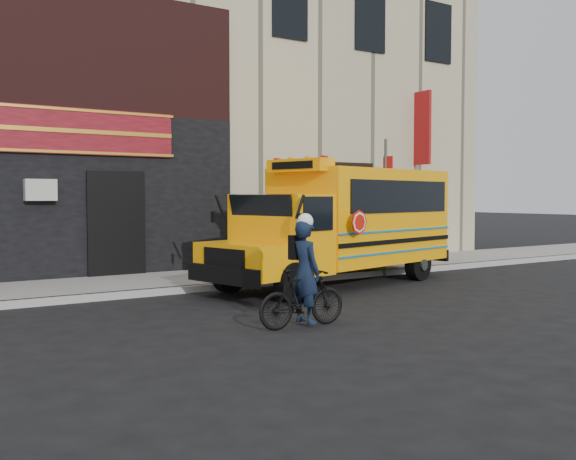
{
  "coord_description": "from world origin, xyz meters",
  "views": [
    {
      "loc": [
        -8.25,
        -10.25,
        2.1
      ],
      "look_at": [
        -0.41,
        1.85,
        1.34
      ],
      "focal_mm": 40.0,
      "sensor_mm": 36.0,
      "label": 1
    }
  ],
  "objects_px": {
    "school_bus": "(344,221)",
    "sign_pole": "(386,202)",
    "cyclist": "(305,275)",
    "bicycle": "(302,298)"
  },
  "relations": [
    {
      "from": "school_bus",
      "to": "sign_pole",
      "type": "bearing_deg",
      "value": 15.98
    },
    {
      "from": "school_bus",
      "to": "cyclist",
      "type": "bearing_deg",
      "value": -134.99
    },
    {
      "from": "sign_pole",
      "to": "cyclist",
      "type": "distance_m",
      "value": 6.89
    },
    {
      "from": "school_bus",
      "to": "sign_pole",
      "type": "relative_size",
      "value": 2.01
    },
    {
      "from": "sign_pole",
      "to": "bicycle",
      "type": "xyz_separation_m",
      "value": [
        -5.49,
        -4.21,
        -1.49
      ]
    },
    {
      "from": "sign_pole",
      "to": "cyclist",
      "type": "relative_size",
      "value": 2.15
    },
    {
      "from": "sign_pole",
      "to": "cyclist",
      "type": "bearing_deg",
      "value": -142.45
    },
    {
      "from": "bicycle",
      "to": "cyclist",
      "type": "relative_size",
      "value": 0.95
    },
    {
      "from": "bicycle",
      "to": "cyclist",
      "type": "xyz_separation_m",
      "value": [
        0.1,
        0.07,
        0.36
      ]
    },
    {
      "from": "school_bus",
      "to": "bicycle",
      "type": "relative_size",
      "value": 4.56
    }
  ]
}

